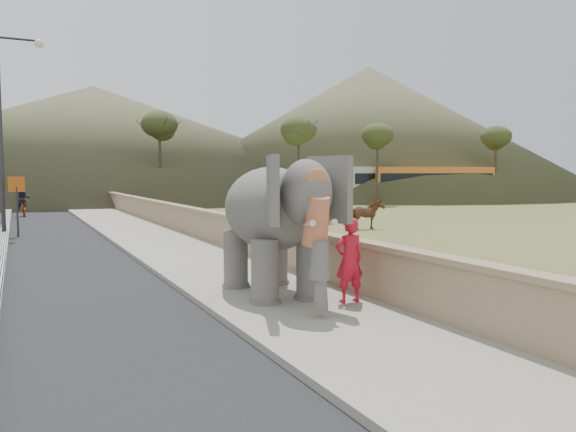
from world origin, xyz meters
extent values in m
plane|color=olive|center=(0.00, 0.00, 0.00)|extent=(160.00, 160.00, 0.00)
cube|color=black|center=(-5.00, 10.00, 0.01)|extent=(7.00, 120.00, 0.03)
cube|color=black|center=(-5.00, 10.00, 0.11)|extent=(0.35, 120.00, 0.22)
cube|color=#9E9687|center=(0.00, 10.00, 0.07)|extent=(3.00, 120.00, 0.15)
cube|color=tan|center=(1.65, 10.00, 0.55)|extent=(0.30, 120.00, 1.10)
cylinder|color=#2F2E33|center=(-5.00, 16.60, 4.00)|extent=(0.16, 0.16, 8.00)
cylinder|color=#2F2E33|center=(-4.20, 16.60, 7.80)|extent=(1.60, 0.10, 0.10)
sphere|color=#FFF2CC|center=(-3.50, 16.60, 7.70)|extent=(0.36, 0.36, 0.36)
cylinder|color=#2D2D33|center=(-4.50, 16.13, 1.00)|extent=(0.08, 0.08, 2.00)
cube|color=#C85412|center=(-4.50, 16.13, 2.10)|extent=(0.60, 0.05, 0.60)
imported|color=brown|center=(9.61, 12.80, 0.67)|extent=(1.60, 0.76, 1.34)
imported|color=silver|center=(15.71, 35.31, 0.72)|extent=(4.54, 2.87, 1.44)
cube|color=beige|center=(26.08, 33.17, 1.55)|extent=(11.19, 3.53, 3.10)
cube|color=orange|center=(28.53, 30.88, 1.55)|extent=(11.28, 4.88, 3.10)
cone|color=brown|center=(36.00, 52.00, 8.00)|extent=(56.00, 56.00, 16.00)
cone|color=brown|center=(5.00, 70.00, 7.00)|extent=(80.00, 80.00, 14.00)
imported|color=red|center=(0.95, 0.41, 0.93)|extent=(0.57, 0.38, 1.57)
imported|color=maroon|center=(-4.13, 27.67, 0.45)|extent=(0.67, 1.75, 0.91)
imported|color=black|center=(-4.18, 27.67, 1.08)|extent=(0.83, 0.66, 1.66)
camera|label=1|loc=(-4.51, -8.27, 2.52)|focal=35.00mm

